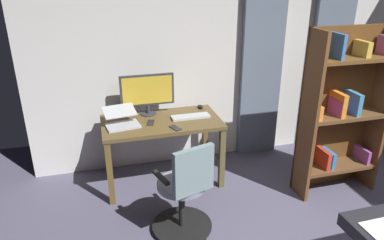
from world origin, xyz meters
TOP-DOWN VIEW (x-y plane):
  - back_room_partition at (0.00, -2.82)m, footprint 4.83×0.10m
  - curtain_left_panel at (-1.30, -2.71)m, footprint 0.52×0.06m
  - curtain_right_panel at (-0.36, -2.71)m, footprint 0.53×0.06m
  - desk at (0.98, -2.32)m, footprint 1.28×0.69m
  - office_chair at (0.96, -1.38)m, footprint 0.56×0.56m
  - computer_monitor at (1.08, -2.55)m, footprint 0.60×0.18m
  - computer_keyboard at (0.65, -2.32)m, footprint 0.42×0.13m
  - laptop at (1.40, -2.32)m, footprint 0.38×0.39m
  - computer_mouse at (0.46, -2.57)m, footprint 0.06×0.10m
  - cell_phone_face_up at (1.10, -2.29)m, footprint 0.10×0.16m
  - cell_phone_by_monitor at (0.88, -2.08)m, footprint 0.11×0.16m
  - bookshelf at (-0.79, -1.71)m, footprint 0.87×0.30m

SIDE VIEW (x-z plane):
  - office_chair at x=0.96m, z-range -0.04..0.90m
  - desk at x=0.98m, z-range 0.27..1.02m
  - cell_phone_face_up at x=1.10m, z-range 0.75..0.76m
  - cell_phone_by_monitor at x=0.88m, z-range 0.75..0.76m
  - computer_keyboard at x=0.65m, z-range 0.75..0.77m
  - computer_mouse at x=0.46m, z-range 0.75..0.78m
  - laptop at x=1.40m, z-range 0.72..0.88m
  - bookshelf at x=-0.79m, z-range 0.01..1.77m
  - computer_monitor at x=1.08m, z-range 0.78..1.24m
  - curtain_left_panel at x=-1.30m, z-range 0.00..2.51m
  - curtain_right_panel at x=-0.36m, z-range 0.00..2.51m
  - back_room_partition at x=0.00m, z-range 0.00..2.72m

